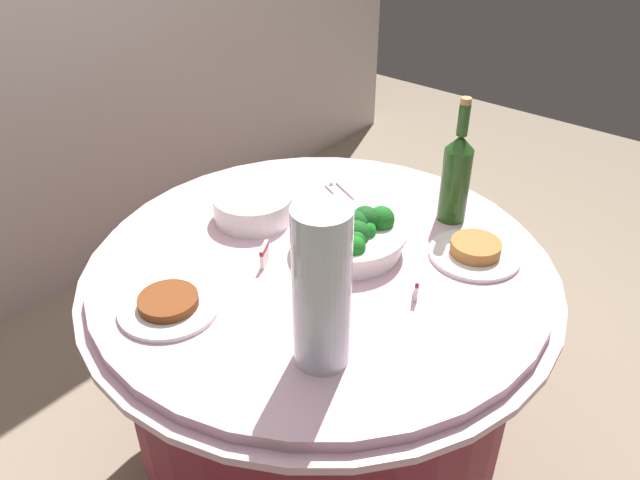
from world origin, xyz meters
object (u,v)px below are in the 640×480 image
object	(u,v)px
wine_bottle	(456,175)
label_placard_front	(264,254)
plate_stack	(253,207)
label_placard_rear	(417,284)
decorative_fruit_vase	(322,296)
food_plate_peanuts	(475,251)
broccoli_bowl	(351,234)
serving_tongs	(343,195)
food_plate_stir_fry	(169,305)
label_placard_mid	(330,298)

from	to	relation	value
wine_bottle	label_placard_front	world-z (taller)	wine_bottle
wine_bottle	plate_stack	bearing A→B (deg)	129.27
label_placard_front	label_placard_rear	size ratio (longest dim) A/B	1.00
plate_stack	label_placard_rear	xyz separation A→B (m)	(-0.01, -0.51, -0.00)
decorative_fruit_vase	wine_bottle	bearing A→B (deg)	5.91
plate_stack	food_plate_peanuts	bearing A→B (deg)	-68.69
broccoli_bowl	label_placard_rear	world-z (taller)	broccoli_bowl
plate_stack	decorative_fruit_vase	xyz separation A→B (m)	(-0.29, -0.47, 0.12)
plate_stack	serving_tongs	distance (m)	0.27
broccoli_bowl	serving_tongs	xyz separation A→B (m)	(0.20, 0.18, -0.04)
food_plate_stir_fry	label_placard_front	bearing A→B (deg)	-10.22
wine_bottle	food_plate_peanuts	distance (m)	0.21
food_plate_stir_fry	plate_stack	bearing A→B (deg)	17.70
serving_tongs	food_plate_peanuts	xyz separation A→B (m)	(-0.03, -0.43, 0.01)
broccoli_bowl	food_plate_peanuts	world-z (taller)	broccoli_bowl
food_plate_stir_fry	food_plate_peanuts	bearing A→B (deg)	-34.88
plate_stack	label_placard_mid	size ratio (longest dim) A/B	3.82
decorative_fruit_vase	food_plate_stir_fry	distance (m)	0.39
wine_bottle	broccoli_bowl	bearing A→B (deg)	157.95
broccoli_bowl	label_placard_front	size ratio (longest dim) A/B	5.09
label_placard_front	label_placard_mid	xyz separation A→B (m)	(-0.03, -0.22, 0.00)
wine_bottle	food_plate_stir_fry	size ratio (longest dim) A/B	1.53
plate_stack	label_placard_rear	world-z (taller)	plate_stack
broccoli_bowl	food_plate_peanuts	bearing A→B (deg)	-56.46
wine_bottle	decorative_fruit_vase	distance (m)	0.63
serving_tongs	label_placard_front	distance (m)	0.39
decorative_fruit_vase	food_plate_peanuts	bearing A→B (deg)	-7.90
plate_stack	label_placard_front	xyz separation A→B (m)	(-0.14, -0.17, -0.00)
plate_stack	food_plate_stir_fry	xyz separation A→B (m)	(-0.39, -0.12, -0.02)
plate_stack	wine_bottle	bearing A→B (deg)	-50.73
plate_stack	label_placard_front	size ratio (longest dim) A/B	3.82
food_plate_stir_fry	label_placard_mid	bearing A→B (deg)	-50.79
food_plate_stir_fry	food_plate_peanuts	xyz separation A→B (m)	(0.60, -0.42, 0.00)
serving_tongs	label_placard_front	bearing A→B (deg)	-171.27
broccoli_bowl	label_placard_mid	size ratio (longest dim) A/B	5.09
label_placard_front	wine_bottle	bearing A→B (deg)	-26.92
broccoli_bowl	wine_bottle	world-z (taller)	wine_bottle
wine_bottle	food_plate_stir_fry	bearing A→B (deg)	158.54
food_plate_stir_fry	label_placard_rear	bearing A→B (deg)	-45.55
broccoli_bowl	label_placard_front	world-z (taller)	broccoli_bowl
label_placard_rear	food_plate_peanuts	bearing A→B (deg)	-7.70
decorative_fruit_vase	serving_tongs	bearing A→B (deg)	33.86
decorative_fruit_vase	label_placard_mid	distance (m)	0.19
food_plate_peanuts	serving_tongs	bearing A→B (deg)	85.35
decorative_fruit_vase	plate_stack	bearing A→B (deg)	58.26
broccoli_bowl	decorative_fruit_vase	distance (m)	0.40
decorative_fruit_vase	serving_tongs	size ratio (longest dim) A/B	2.07
food_plate_peanuts	label_placard_front	bearing A→B (deg)	132.96
label_placard_mid	label_placard_rear	distance (m)	0.20
wine_bottle	food_plate_peanuts	xyz separation A→B (m)	(-0.12, -0.13, -0.11)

